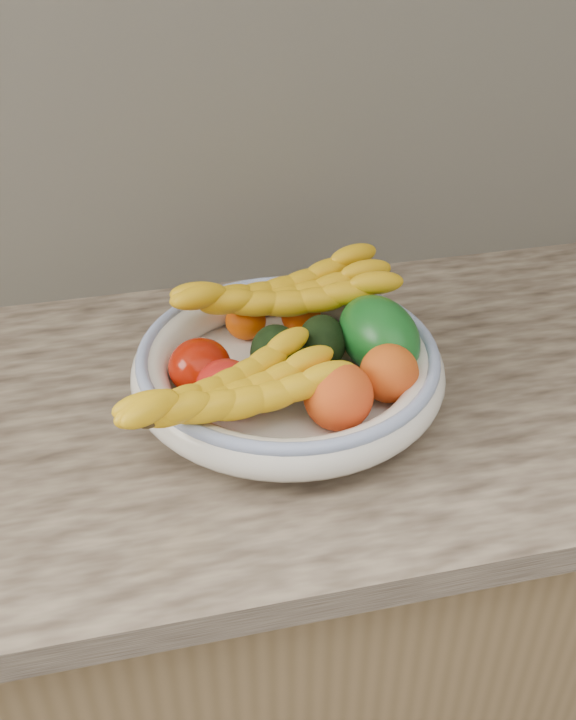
{
  "coord_description": "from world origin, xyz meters",
  "views": [
    {
      "loc": [
        -0.18,
        0.87,
        1.53
      ],
      "look_at": [
        0.0,
        1.66,
        0.96
      ],
      "focal_mm": 40.0,
      "sensor_mm": 36.0,
      "label": 1
    }
  ],
  "objects_px": {
    "fruit_bowl": "(288,368)",
    "green_mango": "(379,335)",
    "banana_bunch_back": "(284,299)",
    "banana_bunch_front": "(233,398)"
  },
  "relations": [
    {
      "from": "fruit_bowl",
      "to": "banana_bunch_back",
      "type": "xyz_separation_m",
      "value": [
        0.02,
        0.1,
        0.04
      ]
    },
    {
      "from": "banana_bunch_back",
      "to": "banana_bunch_front",
      "type": "bearing_deg",
      "value": -123.26
    },
    {
      "from": "fruit_bowl",
      "to": "green_mango",
      "type": "distance_m",
      "value": 0.12
    },
    {
      "from": "green_mango",
      "to": "banana_bunch_back",
      "type": "xyz_separation_m",
      "value": [
        -0.1,
        0.09,
        0.01
      ]
    },
    {
      "from": "fruit_bowl",
      "to": "banana_bunch_back",
      "type": "height_order",
      "value": "banana_bunch_back"
    },
    {
      "from": "green_mango",
      "to": "banana_bunch_back",
      "type": "relative_size",
      "value": 0.42
    },
    {
      "from": "fruit_bowl",
      "to": "banana_bunch_front",
      "type": "height_order",
      "value": "banana_bunch_front"
    },
    {
      "from": "banana_bunch_front",
      "to": "fruit_bowl",
      "type": "bearing_deg",
      "value": 24.38
    },
    {
      "from": "green_mango",
      "to": "banana_bunch_front",
      "type": "xyz_separation_m",
      "value": [
        -0.2,
        -0.09,
        0.01
      ]
    },
    {
      "from": "banana_bunch_back",
      "to": "banana_bunch_front",
      "type": "distance_m",
      "value": 0.21
    }
  ]
}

